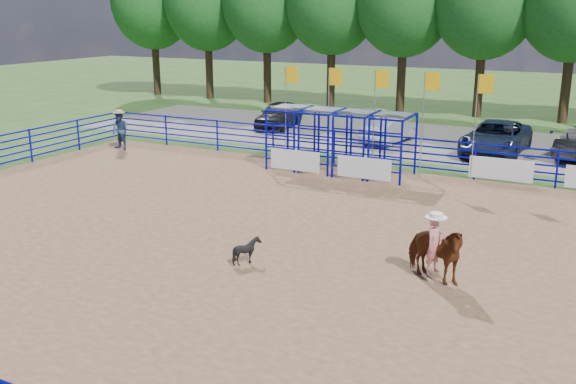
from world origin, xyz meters
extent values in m
plane|color=#3D6126|center=(0.00, 0.00, 0.00)|extent=(120.00, 120.00, 0.00)
cube|color=#8E6647|center=(0.00, 0.00, 0.01)|extent=(30.00, 20.00, 0.02)
cube|color=gray|center=(0.00, 17.00, 0.01)|extent=(40.00, 10.00, 0.01)
imported|color=#653114|center=(4.07, -0.52, 0.77)|extent=(1.94, 1.41, 1.50)
imported|color=#AA1828|center=(4.07, -0.52, 1.68)|extent=(0.52, 0.62, 1.46)
cylinder|color=white|center=(4.07, -0.52, 2.44)|extent=(0.54, 0.54, 0.12)
imported|color=black|center=(-0.57, -1.64, 0.38)|extent=(0.78, 0.73, 0.73)
imported|color=navy|center=(-13.32, 8.17, 0.93)|extent=(0.96, 0.79, 1.82)
cylinder|color=tan|center=(-13.32, 8.17, 1.84)|extent=(0.56, 0.56, 0.11)
imported|color=black|center=(-9.35, 17.00, 0.75)|extent=(2.29, 4.53, 1.48)
imported|color=gray|center=(-2.33, 15.71, 0.67)|extent=(2.13, 4.21, 1.32)
imported|color=#141C33|center=(2.92, 15.28, 0.77)|extent=(2.78, 5.58, 1.52)
cube|color=white|center=(-3.80, 7.77, 0.55)|extent=(2.20, 0.04, 0.85)
cube|color=white|center=(-0.80, 7.77, 0.55)|extent=(2.20, 0.04, 0.85)
cube|color=white|center=(4.00, 9.96, 0.55)|extent=(2.40, 0.04, 0.85)
cylinder|color=#3F2B19|center=(-25.00, 26.00, 2.40)|extent=(0.56, 0.56, 4.80)
cylinder|color=#3F2B19|center=(-20.00, 26.00, 2.40)|extent=(0.56, 0.56, 4.80)
cylinder|color=#3F2B19|center=(-15.00, 26.00, 2.40)|extent=(0.56, 0.56, 4.80)
cylinder|color=#3F2B19|center=(-10.00, 26.00, 2.40)|extent=(0.56, 0.56, 4.80)
cylinder|color=#3F2B19|center=(-5.00, 26.00, 2.40)|extent=(0.56, 0.56, 4.80)
cylinder|color=#3F2B19|center=(0.00, 26.00, 2.40)|extent=(0.56, 0.56, 4.80)
cylinder|color=#3F2B19|center=(5.00, 26.00, 2.40)|extent=(0.56, 0.56, 4.80)
camera|label=1|loc=(7.50, -15.23, 6.45)|focal=40.00mm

